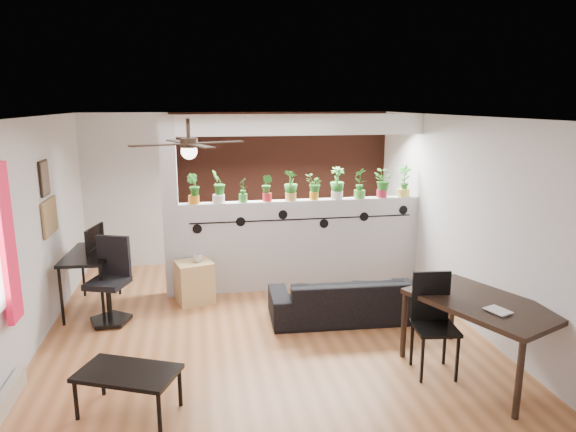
# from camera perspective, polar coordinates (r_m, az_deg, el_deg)

# --- Properties ---
(room_shell) EXTENTS (6.30, 7.10, 2.90)m
(room_shell) POSITION_cam_1_polar(r_m,az_deg,el_deg) (6.02, -2.91, -1.55)
(room_shell) COLOR #9C5E33
(room_shell) RESTS_ON ground
(partition_wall) EXTENTS (3.60, 0.18, 1.35)m
(partition_wall) POSITION_cam_1_polar(r_m,az_deg,el_deg) (7.74, 1.59, -3.12)
(partition_wall) COLOR #BCBCC1
(partition_wall) RESTS_ON ground
(ceiling_header) EXTENTS (3.60, 0.18, 0.30)m
(ceiling_header) POSITION_cam_1_polar(r_m,az_deg,el_deg) (7.46, 1.67, 10.12)
(ceiling_header) COLOR silver
(ceiling_header) RESTS_ON room_shell
(pier_column) EXTENTS (0.22, 0.20, 2.60)m
(pier_column) POSITION_cam_1_polar(r_m,az_deg,el_deg) (7.45, -12.92, 0.88)
(pier_column) COLOR #BCBCC1
(pier_column) RESTS_ON ground
(brick_panel) EXTENTS (3.90, 0.05, 2.60)m
(brick_panel) POSITION_cam_1_polar(r_m,az_deg,el_deg) (9.02, -0.31, 3.20)
(brick_panel) COLOR brown
(brick_panel) RESTS_ON ground
(vine_decal) EXTENTS (3.31, 0.01, 0.30)m
(vine_decal) POSITION_cam_1_polar(r_m,az_deg,el_deg) (7.55, 1.76, -0.35)
(vine_decal) COLOR black
(vine_decal) RESTS_ON partition_wall
(baseboard_heater) EXTENTS (0.08, 1.00, 0.18)m
(baseboard_heater) POSITION_cam_1_polar(r_m,az_deg,el_deg) (5.61, -28.97, -17.63)
(baseboard_heater) COLOR beige
(baseboard_heater) RESTS_ON ground
(corkboard) EXTENTS (0.03, 0.60, 0.45)m
(corkboard) POSITION_cam_1_polar(r_m,az_deg,el_deg) (7.13, -24.96, -0.09)
(corkboard) COLOR olive
(corkboard) RESTS_ON room_shell
(framed_art) EXTENTS (0.03, 0.34, 0.44)m
(framed_art) POSITION_cam_1_polar(r_m,az_deg,el_deg) (7.00, -25.45, 3.82)
(framed_art) COLOR #8C7259
(framed_art) RESTS_ON room_shell
(ceiling_fan) EXTENTS (1.19, 1.19, 0.43)m
(ceiling_fan) POSITION_cam_1_polar(r_m,az_deg,el_deg) (5.51, -10.96, 7.63)
(ceiling_fan) COLOR black
(ceiling_fan) RESTS_ON room_shell
(potted_plant_0) EXTENTS (0.28, 0.26, 0.43)m
(potted_plant_0) POSITION_cam_1_polar(r_m,az_deg,el_deg) (7.39, -10.47, 3.09)
(potted_plant_0) COLOR orange
(potted_plant_0) RESTS_ON partition_wall
(potted_plant_1) EXTENTS (0.32, 0.31, 0.47)m
(potted_plant_1) POSITION_cam_1_polar(r_m,az_deg,el_deg) (7.39, -7.75, 3.35)
(potted_plant_1) COLOR silver
(potted_plant_1) RESTS_ON partition_wall
(potted_plant_2) EXTENTS (0.20, 0.22, 0.36)m
(potted_plant_2) POSITION_cam_1_polar(r_m,az_deg,el_deg) (7.42, -5.03, 3.03)
(potted_plant_2) COLOR #368831
(potted_plant_2) RESTS_ON partition_wall
(potted_plant_3) EXTENTS (0.25, 0.25, 0.39)m
(potted_plant_3) POSITION_cam_1_polar(r_m,az_deg,el_deg) (7.46, -2.34, 3.24)
(potted_plant_3) COLOR red
(potted_plant_3) RESTS_ON partition_wall
(potted_plant_4) EXTENTS (0.30, 0.30, 0.45)m
(potted_plant_4) POSITION_cam_1_polar(r_m,az_deg,el_deg) (7.51, 0.32, 3.53)
(potted_plant_4) COLOR gold
(potted_plant_4) RESTS_ON partition_wall
(potted_plant_5) EXTENTS (0.23, 0.20, 0.38)m
(potted_plant_5) POSITION_cam_1_polar(r_m,az_deg,el_deg) (7.59, 2.93, 3.33)
(potted_plant_5) COLOR orange
(potted_plant_5) RESTS_ON partition_wall
(potted_plant_6) EXTENTS (0.26, 0.21, 0.48)m
(potted_plant_6) POSITION_cam_1_polar(r_m,az_deg,el_deg) (7.67, 5.49, 3.76)
(potted_plant_6) COLOR silver
(potted_plant_6) RESTS_ON partition_wall
(potted_plant_7) EXTENTS (0.30, 0.28, 0.46)m
(potted_plant_7) POSITION_cam_1_polar(r_m,az_deg,el_deg) (7.77, 7.99, 3.75)
(potted_plant_7) COLOR #489737
(potted_plant_7) RESTS_ON partition_wall
(potted_plant_8) EXTENTS (0.28, 0.28, 0.43)m
(potted_plant_8) POSITION_cam_1_polar(r_m,az_deg,el_deg) (7.89, 10.41, 3.68)
(potted_plant_8) COLOR #B01C37
(potted_plant_8) RESTS_ON partition_wall
(potted_plant_9) EXTENTS (0.33, 0.32, 0.49)m
(potted_plant_9) POSITION_cam_1_polar(r_m,az_deg,el_deg) (8.02, 12.78, 3.92)
(potted_plant_9) COLOR #ECDF53
(potted_plant_9) RESTS_ON partition_wall
(sofa) EXTENTS (1.89, 0.82, 0.54)m
(sofa) POSITION_cam_1_polar(r_m,az_deg,el_deg) (6.78, 6.36, -9.11)
(sofa) COLOR black
(sofa) RESTS_ON ground
(cube_shelf) EXTENTS (0.58, 0.54, 0.59)m
(cube_shelf) POSITION_cam_1_polar(r_m,az_deg,el_deg) (7.38, -10.34, -7.23)
(cube_shelf) COLOR tan
(cube_shelf) RESTS_ON ground
(cup) EXTENTS (0.15, 0.15, 0.11)m
(cup) POSITION_cam_1_polar(r_m,az_deg,el_deg) (7.27, -10.05, -4.64)
(cup) COLOR gray
(cup) RESTS_ON cube_shelf
(computer_desk) EXTENTS (0.64, 1.13, 0.80)m
(computer_desk) POSITION_cam_1_polar(r_m,az_deg,el_deg) (7.39, -21.15, -4.38)
(computer_desk) COLOR black
(computer_desk) RESTS_ON ground
(monitor) EXTENTS (0.32, 0.12, 0.18)m
(monitor) POSITION_cam_1_polar(r_m,az_deg,el_deg) (7.49, -21.04, -2.84)
(monitor) COLOR black
(monitor) RESTS_ON computer_desk
(office_chair) EXTENTS (0.58, 0.59, 1.08)m
(office_chair) POSITION_cam_1_polar(r_m,az_deg,el_deg) (6.96, -19.12, -7.37)
(office_chair) COLOR black
(office_chair) RESTS_ON ground
(dining_table) EXTENTS (1.38, 1.68, 0.79)m
(dining_table) POSITION_cam_1_polar(r_m,az_deg,el_deg) (5.65, 20.89, -9.64)
(dining_table) COLOR black
(dining_table) RESTS_ON ground
(book) EXTENTS (0.23, 0.27, 0.02)m
(book) POSITION_cam_1_polar(r_m,az_deg,el_deg) (5.33, 21.70, -9.94)
(book) COLOR gray
(book) RESTS_ON dining_table
(folding_chair) EXTENTS (0.47, 0.47, 1.05)m
(folding_chair) POSITION_cam_1_polar(r_m,az_deg,el_deg) (5.62, 15.80, -10.41)
(folding_chair) COLOR black
(folding_chair) RESTS_ON ground
(coffee_table) EXTENTS (1.01, 0.80, 0.41)m
(coffee_table) POSITION_cam_1_polar(r_m,az_deg,el_deg) (5.03, -17.38, -16.56)
(coffee_table) COLOR black
(coffee_table) RESTS_ON ground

